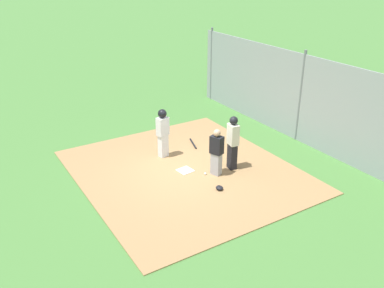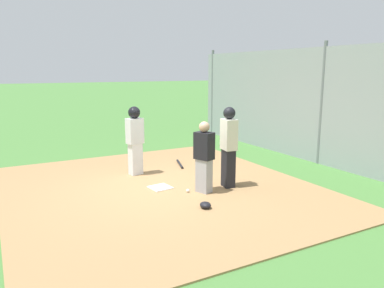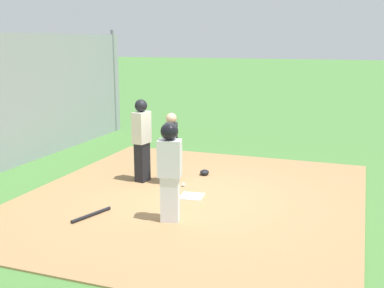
# 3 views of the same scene
# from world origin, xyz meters

# --- Properties ---
(ground_plane) EXTENTS (140.00, 140.00, 0.00)m
(ground_plane) POSITION_xyz_m (0.00, 0.00, 0.00)
(ground_plane) COLOR #477A38
(dirt_infield) EXTENTS (7.20, 6.40, 0.03)m
(dirt_infield) POSITION_xyz_m (0.00, 0.00, 0.01)
(dirt_infield) COLOR #9E774C
(dirt_infield) RESTS_ON ground_plane
(home_plate) EXTENTS (0.49, 0.49, 0.02)m
(home_plate) POSITION_xyz_m (0.00, 0.00, 0.04)
(home_plate) COLOR white
(home_plate) RESTS_ON dirt_infield
(catcher) EXTENTS (0.45, 0.38, 1.52)m
(catcher) POSITION_xyz_m (-0.70, -0.71, 0.81)
(catcher) COLOR #9E9EA3
(catcher) RESTS_ON dirt_infield
(umpire) EXTENTS (0.42, 0.32, 1.78)m
(umpire) POSITION_xyz_m (-0.63, -1.37, 0.97)
(umpire) COLOR black
(umpire) RESTS_ON dirt_infield
(runner) EXTENTS (0.33, 0.43, 1.69)m
(runner) POSITION_xyz_m (1.31, 0.09, 1.00)
(runner) COLOR silver
(runner) RESTS_ON dirt_infield
(baseball_bat) EXTENTS (0.83, 0.31, 0.06)m
(baseball_bat) POSITION_xyz_m (1.59, -1.28, 0.06)
(baseball_bat) COLOR black
(baseball_bat) RESTS_ON dirt_infield
(catcher_mask) EXTENTS (0.24, 0.20, 0.12)m
(catcher_mask) POSITION_xyz_m (-1.53, -0.25, 0.09)
(catcher_mask) COLOR black
(catcher_mask) RESTS_ON dirt_infield
(baseball) EXTENTS (0.07, 0.07, 0.07)m
(baseball) POSITION_xyz_m (-0.56, -0.40, 0.07)
(baseball) COLOR white
(baseball) RESTS_ON dirt_infield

